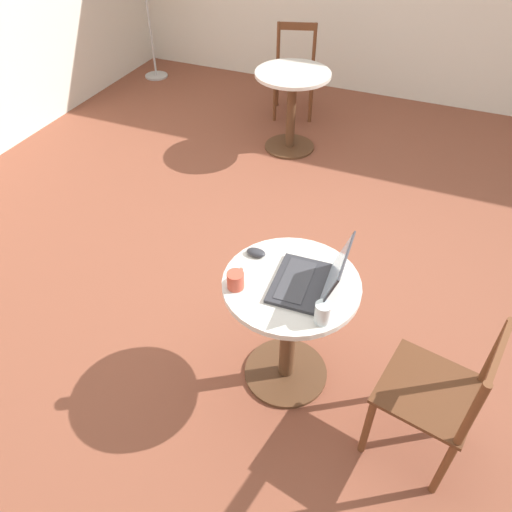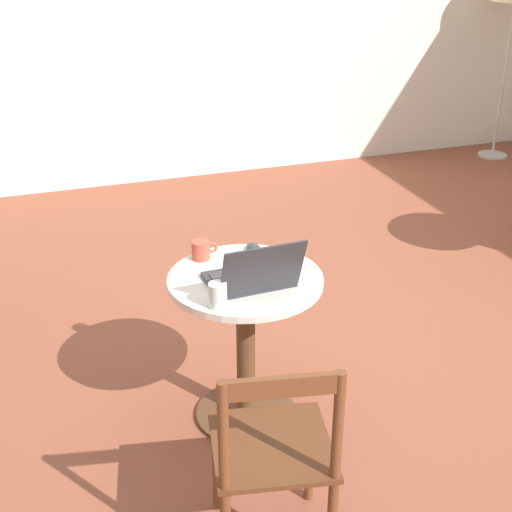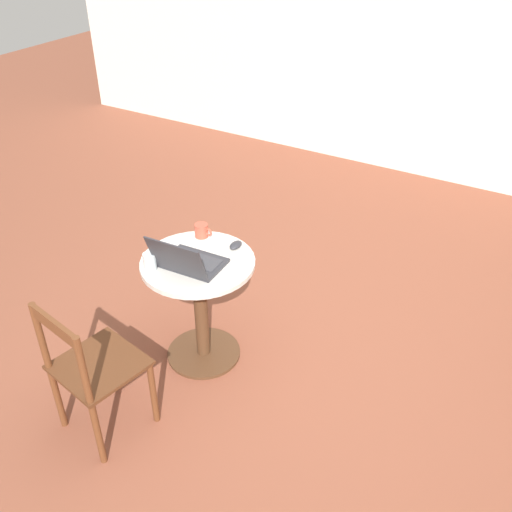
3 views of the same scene
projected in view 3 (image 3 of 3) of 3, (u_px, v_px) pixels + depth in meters
The scene contains 8 objects.
ground_plane at pixel (316, 388), 3.42m from camera, with size 16.00×16.00×0.00m, color brown.
wall_back at pixel (482, 42), 4.99m from camera, with size 9.40×0.06×2.70m.
cafe_table_near at pixel (200, 292), 3.39m from camera, with size 0.66×0.66×0.72m.
chair_near_front at pixel (93, 370), 2.94m from camera, with size 0.48×0.48×0.86m.
laptop at pixel (188, 261), 3.17m from camera, with size 0.36×0.34×0.25m.
mouse at pixel (236, 245), 3.37m from camera, with size 0.06×0.10×0.03m.
mug at pixel (202, 231), 3.46m from camera, with size 0.12×0.08×0.08m.
drinking_glass at pixel (150, 262), 3.16m from camera, with size 0.07×0.07×0.10m.
Camera 3 is at (0.90, -2.26, 2.55)m, focal length 40.00 mm.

